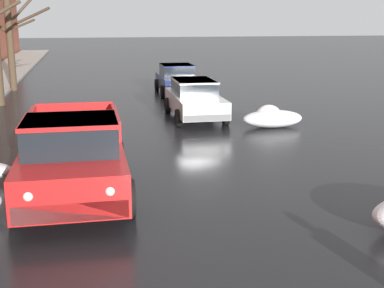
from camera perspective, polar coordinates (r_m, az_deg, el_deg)
The scene contains 5 objects.
snow_bank_far_right_pile at distance 17.71m, azimuth 8.80°, elevation 2.89°, with size 2.09×1.09×0.74m.
bare_tree_far_down_block at distance 27.98m, azimuth -19.52°, elevation 11.65°, with size 3.78×2.62×6.08m.
pickup_truck_red_approaching_near_lane at distance 10.79m, azimuth -13.05°, elevation -1.21°, with size 2.28×5.09×1.76m.
sedan_white_parked_kerbside_close at distance 18.95m, azimuth 0.29°, elevation 5.12°, with size 1.92×4.40×1.42m.
sedan_darkblue_parked_kerbside_mid at distance 25.27m, azimuth -1.65°, elevation 7.29°, with size 2.03×4.06×1.42m.
Camera 1 is at (-1.48, -2.99, 3.60)m, focal length 48.04 mm.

